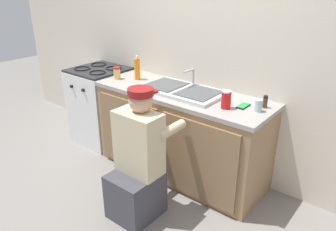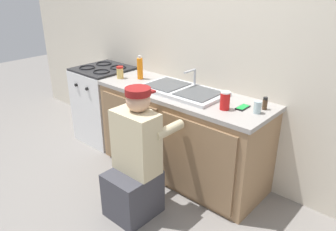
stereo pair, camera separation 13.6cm
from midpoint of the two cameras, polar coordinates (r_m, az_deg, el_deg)
ground_plane at (r=3.28m, az=0.03°, el=-11.82°), size 12.00×12.00×0.00m
back_wall at (r=3.26m, az=7.82°, el=11.86°), size 6.00×0.10×2.50m
counter_cabinet at (r=3.25m, az=3.44°, el=-3.57°), size 1.72×0.62×0.83m
countertop at (r=3.09m, az=3.74°, el=3.74°), size 1.76×0.62×0.04m
sink_double_basin at (r=3.08m, az=3.78°, el=4.43°), size 0.80×0.44×0.19m
stove_range at (r=4.02m, az=-9.88°, el=2.06°), size 0.59×0.62×0.91m
plumber_person at (r=2.71m, az=-4.28°, el=-8.54°), size 0.42×0.61×1.10m
condiment_jar at (r=3.51m, az=-7.26°, el=7.47°), size 0.07×0.07×0.13m
cell_phone at (r=2.78m, az=14.26°, el=1.36°), size 0.07×0.14×0.01m
water_glass at (r=2.70m, az=16.73°, el=1.38°), size 0.06×0.06×0.10m
soda_cup_red at (r=2.70m, az=11.32°, el=2.54°), size 0.08×0.08×0.15m
soap_bottle_orange at (r=3.45m, az=-3.77°, el=8.19°), size 0.06×0.06×0.25m
spice_bottle_pepper at (r=2.79m, az=17.87°, el=1.98°), size 0.04×0.04×0.10m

